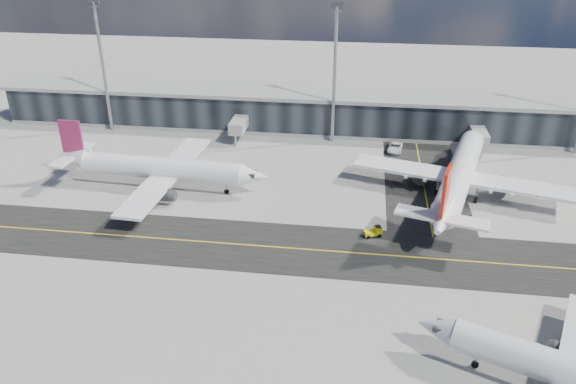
# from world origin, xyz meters

# --- Properties ---
(ground) EXTENTS (300.00, 300.00, 0.00)m
(ground) POSITION_xyz_m (0.00, 0.00, 0.00)
(ground) COLOR gray
(ground) RESTS_ON ground
(taxiway_lanes) EXTENTS (180.00, 63.00, 0.03)m
(taxiway_lanes) POSITION_xyz_m (3.91, 10.74, 0.01)
(taxiway_lanes) COLOR black
(taxiway_lanes) RESTS_ON ground
(terminal_concourse) EXTENTS (152.00, 19.80, 8.80)m
(terminal_concourse) POSITION_xyz_m (0.04, 54.93, 4.09)
(terminal_concourse) COLOR black
(terminal_concourse) RESTS_ON ground
(floodlight_masts) EXTENTS (102.50, 0.70, 28.90)m
(floodlight_masts) POSITION_xyz_m (0.00, 48.00, 15.61)
(floodlight_masts) COLOR gray
(floodlight_masts) RESTS_ON ground
(airliner_af) EXTENTS (39.37, 33.56, 11.66)m
(airliner_af) POSITION_xyz_m (-29.07, 20.87, 3.85)
(airliner_af) COLOR white
(airliner_af) RESTS_ON ground
(airliner_redtail) EXTENTS (37.40, 43.44, 13.05)m
(airliner_redtail) POSITION_xyz_m (23.11, 23.89, 4.31)
(airliner_redtail) COLOR white
(airliner_redtail) RESTS_ON ground
(baggage_tug) EXTENTS (2.96, 2.14, 1.68)m
(baggage_tug) POSITION_xyz_m (9.02, 9.10, 0.84)
(baggage_tug) COLOR yellow
(baggage_tug) RESTS_ON ground
(service_van) EXTENTS (3.54, 6.28, 1.66)m
(service_van) POSITION_xyz_m (13.30, 44.00, 0.83)
(service_van) COLOR white
(service_van) RESTS_ON ground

